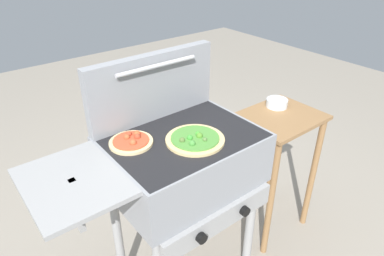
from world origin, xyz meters
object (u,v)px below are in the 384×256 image
grill (181,165)px  pizza_veggie (195,139)px  topping_bowl_near (277,103)px  pizza_pepperoni (131,141)px  prep_table (276,151)px

grill → pizza_veggie: size_ratio=3.95×
grill → topping_bowl_near: size_ratio=8.02×
grill → pizza_pepperoni: size_ratio=5.40×
pizza_veggie → prep_table: pizza_veggie is taller
prep_table → topping_bowl_near: size_ratio=6.53×
pizza_pepperoni → topping_bowl_near: pizza_pepperoni is taller
pizza_pepperoni → grill: bearing=-24.7°
prep_table → topping_bowl_near: bearing=51.5°
pizza_veggie → prep_table: 0.74m
pizza_veggie → topping_bowl_near: 0.74m
pizza_veggie → pizza_pepperoni: same height
topping_bowl_near → pizza_veggie: bearing=-168.0°
grill → topping_bowl_near: bearing=7.0°
pizza_pepperoni → topping_bowl_near: 0.93m
grill → topping_bowl_near: grill is taller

